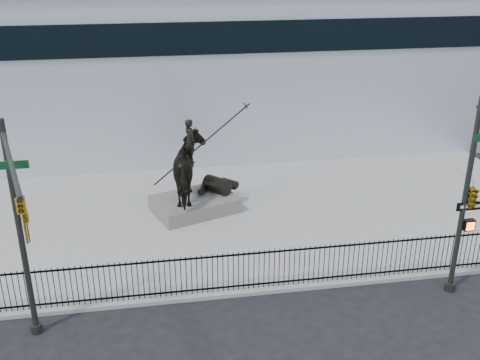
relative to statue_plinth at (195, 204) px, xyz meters
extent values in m
plane|color=black|center=(1.31, -7.76, -0.48)|extent=(120.00, 120.00, 0.00)
cube|color=gray|center=(1.31, -0.76, -0.41)|extent=(30.00, 12.00, 0.15)
cube|color=silver|center=(1.31, 12.24, 4.02)|extent=(44.00, 14.00, 9.00)
cube|color=black|center=(1.31, -6.51, -0.18)|extent=(22.00, 0.05, 0.05)
cube|color=black|center=(1.31, -6.51, 1.07)|extent=(22.00, 0.05, 0.05)
cube|color=black|center=(1.31, -6.51, 0.42)|extent=(22.00, 0.03, 1.50)
cube|color=#5D5B55|center=(0.00, 0.00, 0.00)|extent=(4.16, 3.50, 0.66)
imported|color=black|center=(0.00, 0.00, 1.74)|extent=(3.21, 3.45, 2.82)
imported|color=black|center=(-0.10, -0.04, 3.03)|extent=(0.67, 0.81, 1.91)
cylinder|color=black|center=(0.36, 0.13, 2.74)|extent=(4.28, 1.62, 2.87)
cylinder|color=#262923|center=(-5.69, -7.56, -0.33)|extent=(0.36, 0.36, 0.30)
cylinder|color=#262923|center=(-5.69, -7.56, 3.02)|extent=(0.18, 0.18, 7.00)
cylinder|color=#262923|center=(-5.09, -9.69, 6.12)|extent=(1.47, 4.84, 0.12)
imported|color=#BD8A15|center=(-4.49, -11.81, 5.49)|extent=(0.18, 0.22, 1.10)
imported|color=#BD8A15|center=(-5.47, -7.56, 3.22)|extent=(0.16, 0.20, 1.00)
cube|color=#0C3F19|center=(-5.33, -8.76, 5.62)|extent=(0.90, 0.03, 0.22)
cylinder|color=#262923|center=(8.31, -7.56, -0.33)|extent=(0.36, 0.36, 0.30)
cylinder|color=#262923|center=(8.31, -7.56, 3.02)|extent=(0.18, 0.18, 7.00)
imported|color=#BD8A15|center=(8.53, -7.56, 3.22)|extent=(0.53, 2.48, 1.00)
cube|color=black|center=(8.59, -7.61, 2.12)|extent=(0.38, 0.22, 0.38)
cube|color=#FF2D05|center=(8.59, -7.73, 2.12)|extent=(0.28, 0.02, 0.28)
cube|color=black|center=(8.51, -7.61, 2.82)|extent=(0.95, 0.03, 0.30)
camera|label=1|loc=(-1.75, -22.85, 10.83)|focal=42.00mm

